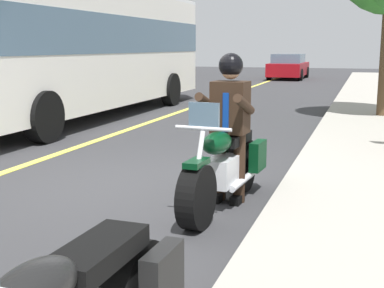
{
  "coord_description": "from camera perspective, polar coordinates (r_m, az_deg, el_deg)",
  "views": [
    {
      "loc": [
        6.06,
        2.95,
        1.81
      ],
      "look_at": [
        0.65,
        1.15,
        0.75
      ],
      "focal_mm": 49.05,
      "sensor_mm": 36.0,
      "label": 1
    }
  ],
  "objects": [
    {
      "name": "ground_plane",
      "position": [
        6.97,
        -7.3,
        -4.58
      ],
      "size": [
        80.0,
        80.0,
        0.0
      ],
      "primitive_type": "plane",
      "color": "#333335"
    },
    {
      "name": "motorcycle_main",
      "position": [
        6.0,
        3.52,
        -2.56
      ],
      "size": [
        2.22,
        0.68,
        1.26
      ],
      "color": "black",
      "rests_on": "ground_plane"
    },
    {
      "name": "rider_main",
      "position": [
        6.07,
        4.13,
        3.2
      ],
      "size": [
        0.65,
        0.58,
        1.74
      ],
      "color": "black",
      "rests_on": "ground_plane"
    },
    {
      "name": "bus_near",
      "position": [
        13.9,
        -11.88,
        10.6
      ],
      "size": [
        11.05,
        2.7,
        3.3
      ],
      "color": "white",
      "rests_on": "ground_plane"
    },
    {
      "name": "car_silver",
      "position": [
        30.41,
        10.45,
        8.28
      ],
      "size": [
        4.6,
        1.92,
        1.4
      ],
      "color": "maroon",
      "rests_on": "ground_plane"
    }
  ]
}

